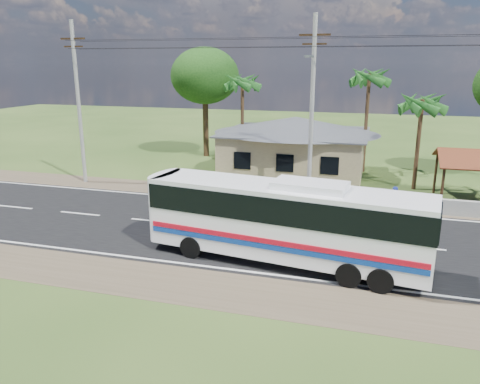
# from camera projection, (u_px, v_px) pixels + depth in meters

# --- Properties ---
(ground) EXTENTS (120.00, 120.00, 0.00)m
(ground) POSITION_uv_depth(u_px,v_px,m) (232.00, 229.00, 24.06)
(ground) COLOR #274117
(ground) RESTS_ON ground
(road) EXTENTS (120.00, 16.00, 0.03)m
(road) POSITION_uv_depth(u_px,v_px,m) (232.00, 229.00, 24.06)
(road) COLOR black
(road) RESTS_ON ground
(house) EXTENTS (12.40, 10.00, 5.00)m
(house) POSITION_uv_depth(u_px,v_px,m) (295.00, 140.00, 35.11)
(house) COLOR tan
(house) RESTS_ON ground
(concrete_barrier) EXTENTS (7.00, 0.30, 0.90)m
(concrete_barrier) POSITION_uv_depth(u_px,v_px,m) (468.00, 209.00, 25.90)
(concrete_barrier) COLOR #9E9E99
(concrete_barrier) RESTS_ON ground
(utility_poles) EXTENTS (32.80, 2.22, 11.00)m
(utility_poles) POSITION_uv_depth(u_px,v_px,m) (306.00, 106.00, 27.80)
(utility_poles) COLOR #9E9E99
(utility_poles) RESTS_ON ground
(palm_near) EXTENTS (2.80, 2.80, 6.70)m
(palm_near) POSITION_uv_depth(u_px,v_px,m) (422.00, 104.00, 30.16)
(palm_near) COLOR #47301E
(palm_near) RESTS_ON ground
(palm_mid) EXTENTS (2.80, 2.80, 8.20)m
(palm_mid) POSITION_uv_depth(u_px,v_px,m) (369.00, 78.00, 34.87)
(palm_mid) COLOR #47301E
(palm_mid) RESTS_ON ground
(palm_far) EXTENTS (2.80, 2.80, 7.70)m
(palm_far) POSITION_uv_depth(u_px,v_px,m) (242.00, 83.00, 38.15)
(palm_far) COLOR #47301E
(palm_far) RESTS_ON ground
(tree_behind_house) EXTENTS (6.00, 6.00, 9.61)m
(tree_behind_house) POSITION_uv_depth(u_px,v_px,m) (205.00, 76.00, 40.96)
(tree_behind_house) COLOR #47301E
(tree_behind_house) RESTS_ON ground
(coach_bus) EXTENTS (12.05, 4.05, 3.67)m
(coach_bus) POSITION_uv_depth(u_px,v_px,m) (286.00, 216.00, 19.48)
(coach_bus) COLOR white
(coach_bus) RESTS_ON ground
(motorcycle) EXTENTS (1.66, 0.59, 0.87)m
(motorcycle) POSITION_uv_depth(u_px,v_px,m) (444.00, 204.00, 26.77)
(motorcycle) COLOR black
(motorcycle) RESTS_ON ground
(person) EXTENTS (0.70, 0.57, 1.65)m
(person) POSITION_uv_depth(u_px,v_px,m) (394.00, 201.00, 26.13)
(person) COLOR navy
(person) RESTS_ON ground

